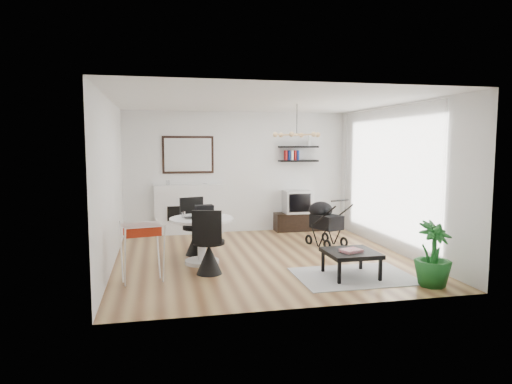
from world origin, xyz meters
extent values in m
plane|color=brown|center=(0.00, 0.00, 0.00)|extent=(5.00, 5.00, 0.00)
plane|color=white|center=(0.00, 0.00, 2.70)|extent=(5.00, 5.00, 0.00)
plane|color=white|center=(0.00, 2.50, 1.35)|extent=(5.00, 0.00, 5.00)
plane|color=white|center=(-2.50, 0.00, 1.35)|extent=(0.00, 5.00, 5.00)
plane|color=white|center=(2.50, 0.00, 1.35)|extent=(0.00, 5.00, 5.00)
cube|color=white|center=(2.40, 0.20, 1.35)|extent=(0.04, 3.60, 2.60)
cube|color=white|center=(-1.10, 2.42, 0.55)|extent=(1.50, 0.15, 1.10)
cube|color=black|center=(-1.10, 2.36, 0.48)|extent=(0.95, 0.06, 0.32)
cube|color=black|center=(-1.10, 2.48, 1.75)|extent=(1.12, 0.03, 0.82)
cube|color=white|center=(-1.10, 2.46, 1.75)|extent=(1.02, 0.01, 0.72)
cube|color=black|center=(1.39, 2.37, 1.60)|extent=(0.90, 0.25, 0.04)
cube|color=black|center=(1.39, 2.37, 1.92)|extent=(0.90, 0.25, 0.04)
cube|color=black|center=(1.39, 2.30, 0.21)|extent=(1.11, 0.39, 0.42)
cube|color=#BCBDBF|center=(1.33, 2.30, 0.67)|extent=(0.59, 0.52, 0.52)
cube|color=black|center=(1.33, 2.04, 0.67)|extent=(0.51, 0.01, 0.42)
cylinder|color=white|center=(-1.07, -0.15, 0.03)|extent=(0.57, 0.57, 0.06)
cylinder|color=white|center=(-1.07, -0.15, 0.39)|extent=(0.14, 0.14, 0.67)
cylinder|color=white|center=(-1.07, -0.15, 0.75)|extent=(1.05, 1.05, 0.04)
imported|color=black|center=(-1.19, -0.23, 0.78)|extent=(0.33, 0.21, 0.03)
cube|color=black|center=(-1.00, 0.08, 0.86)|extent=(0.32, 0.22, 0.18)
cube|color=silver|center=(-0.92, -0.27, 0.77)|extent=(0.35, 0.31, 0.01)
cylinder|color=white|center=(-1.35, -0.03, 0.82)|extent=(0.06, 0.06, 0.10)
cylinder|color=black|center=(-1.11, 0.47, 0.50)|extent=(0.49, 0.49, 0.06)
cone|color=black|center=(-1.11, 0.47, 0.23)|extent=(0.40, 0.40, 0.46)
cube|color=black|center=(-1.17, 0.68, 0.77)|extent=(0.44, 0.17, 0.50)
cylinder|color=black|center=(-1.02, -0.78, 0.49)|extent=(0.48, 0.48, 0.05)
cone|color=black|center=(-1.02, -0.78, 0.23)|extent=(0.39, 0.39, 0.46)
cube|color=black|center=(-1.07, -1.00, 0.77)|extent=(0.44, 0.15, 0.49)
cube|color=maroon|center=(-2.00, -1.01, 0.76)|extent=(0.54, 0.37, 0.13)
cube|color=black|center=(1.45, 0.71, 0.47)|extent=(0.57, 0.69, 0.27)
ellipsoid|color=black|center=(1.39, 0.87, 0.68)|extent=(0.47, 0.47, 0.33)
cylinder|color=black|center=(1.58, 0.36, 0.93)|extent=(0.41, 0.18, 0.03)
torus|color=black|center=(1.15, 0.89, 0.09)|extent=(0.12, 0.21, 0.21)
torus|color=black|center=(1.56, 1.04, 0.09)|extent=(0.12, 0.21, 0.21)
torus|color=black|center=(1.34, 0.37, 0.09)|extent=(0.12, 0.21, 0.21)
torus|color=black|center=(1.75, 0.52, 0.09)|extent=(0.12, 0.21, 0.21)
cube|color=#9E9E9E|center=(1.09, -1.38, 0.01)|extent=(1.73, 1.25, 0.01)
cube|color=black|center=(1.04, -1.38, 0.36)|extent=(0.75, 0.75, 0.06)
cube|color=black|center=(0.72, -1.70, 0.17)|extent=(0.04, 0.04, 0.32)
cube|color=black|center=(1.36, -1.70, 0.17)|extent=(0.04, 0.04, 0.32)
cube|color=black|center=(0.72, -1.07, 0.17)|extent=(0.04, 0.04, 0.32)
cube|color=black|center=(1.35, -1.06, 0.17)|extent=(0.04, 0.04, 0.32)
cube|color=#C03041|center=(1.01, -1.44, 0.41)|extent=(0.35, 0.31, 0.04)
imported|color=#1A5B1F|center=(1.97, -2.04, 0.45)|extent=(0.63, 0.63, 0.91)
camera|label=1|loc=(-1.76, -7.61, 1.98)|focal=32.00mm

